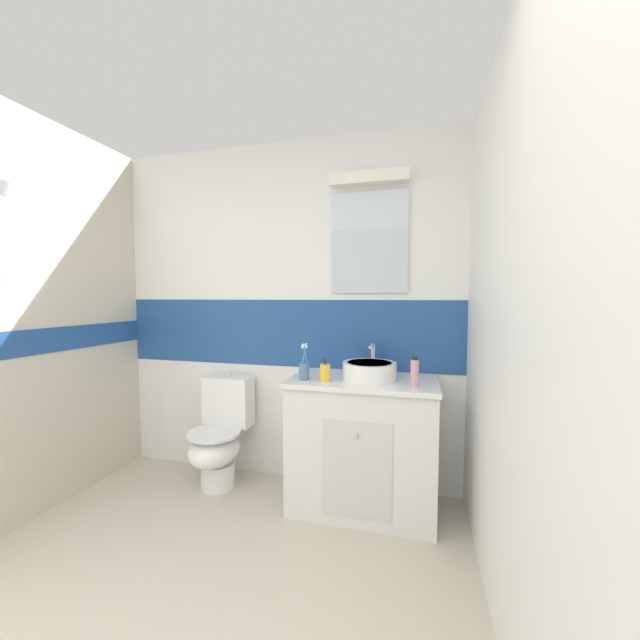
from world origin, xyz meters
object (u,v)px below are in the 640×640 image
at_px(toilet, 220,436).
at_px(toothbrush_cup, 304,370).
at_px(sink_basin, 369,370).
at_px(soap_dispenser, 325,373).
at_px(deodorant_spray_can, 415,372).

height_order(toilet, toothbrush_cup, toothbrush_cup).
bearing_deg(sink_basin, toilet, 178.40).
bearing_deg(toilet, toothbrush_cup, -12.27).
bearing_deg(toothbrush_cup, sink_basin, 16.85).
bearing_deg(toothbrush_cup, soap_dispenser, -3.22).
xyz_separation_m(toilet, deodorant_spray_can, (1.36, -0.16, 0.57)).
xyz_separation_m(sink_basin, deodorant_spray_can, (0.28, -0.13, 0.03)).
height_order(toothbrush_cup, deodorant_spray_can, toothbrush_cup).
distance_m(toilet, toothbrush_cup, 0.89).
relative_size(sink_basin, toothbrush_cup, 1.65).
relative_size(toothbrush_cup, soap_dispenser, 1.58).
bearing_deg(toothbrush_cup, deodorant_spray_can, -0.49).
relative_size(sink_basin, soap_dispenser, 2.61).
bearing_deg(deodorant_spray_can, sink_basin, 155.69).
distance_m(sink_basin, deodorant_spray_can, 0.31).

